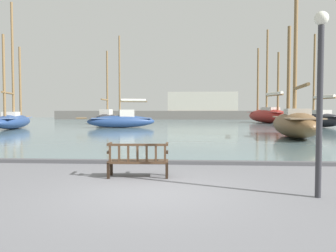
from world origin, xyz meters
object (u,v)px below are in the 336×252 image
(sailboat_far_starboard, at_px, (295,122))
(sailboat_distant_harbor, at_px, (268,114))
(park_bench, at_px, (138,160))
(sailboat_far_port, at_px, (122,120))
(sailboat_centre_channel, at_px, (107,117))
(sailboat_mid_starboard, at_px, (315,118))
(sailboat_outer_port, at_px, (13,119))
(lamp_post, at_px, (320,84))

(sailboat_far_starboard, bearing_deg, sailboat_distant_harbor, 80.38)
(park_bench, distance_m, sailboat_distant_harbor, 41.95)
(sailboat_far_port, bearing_deg, sailboat_centre_channel, 111.96)
(sailboat_mid_starboard, distance_m, sailboat_outer_port, 31.07)
(sailboat_far_port, relative_size, sailboat_distant_harbor, 0.70)
(sailboat_far_starboard, bearing_deg, sailboat_mid_starboard, 65.12)
(lamp_post, bearing_deg, sailboat_distant_harbor, 78.09)
(sailboat_mid_starboard, distance_m, lamp_post, 31.30)
(park_bench, distance_m, lamp_post, 4.75)
(park_bench, relative_size, sailboat_far_starboard, 0.16)
(sailboat_centre_channel, distance_m, lamp_post, 39.85)
(sailboat_far_port, xyz_separation_m, sailboat_centre_channel, (-4.23, 10.49, 0.07))
(park_bench, height_order, sailboat_outer_port, sailboat_outer_port)
(sailboat_far_starboard, xyz_separation_m, sailboat_distant_harbor, (4.52, 26.67, 0.35))
(sailboat_far_starboard, relative_size, sailboat_distant_harbor, 0.76)
(sailboat_far_port, height_order, sailboat_mid_starboard, sailboat_mid_starboard)
(park_bench, bearing_deg, sailboat_far_port, 102.65)
(sailboat_outer_port, bearing_deg, sailboat_far_port, 16.20)
(sailboat_outer_port, bearing_deg, sailboat_distant_harbor, 32.00)
(sailboat_distant_harbor, distance_m, lamp_post, 42.67)
(sailboat_far_port, relative_size, sailboat_centre_channel, 0.95)
(sailboat_outer_port, distance_m, sailboat_distant_harbor, 33.62)
(sailboat_far_starboard, height_order, sailboat_distant_harbor, sailboat_distant_harbor)
(sailboat_centre_channel, height_order, sailboat_distant_harbor, sailboat_distant_harbor)
(sailboat_centre_channel, height_order, sailboat_far_starboard, sailboat_far_starboard)
(sailboat_centre_channel, xyz_separation_m, sailboat_far_starboard, (18.12, -22.27, 0.12))
(sailboat_centre_channel, relative_size, lamp_post, 2.64)
(sailboat_far_starboard, distance_m, sailboat_distant_harbor, 27.05)
(sailboat_outer_port, bearing_deg, sailboat_far_starboard, -20.26)
(park_bench, bearing_deg, sailboat_distant_harbor, 72.25)
(lamp_post, bearing_deg, park_bench, 155.77)
(sailboat_far_port, distance_m, sailboat_centre_channel, 11.31)
(sailboat_centre_channel, bearing_deg, sailboat_far_port, -68.04)
(park_bench, relative_size, sailboat_centre_channel, 0.16)
(sailboat_mid_starboard, xyz_separation_m, lamp_post, (-10.89, -29.31, 1.30))
(sailboat_far_port, distance_m, sailboat_far_starboard, 18.22)
(sailboat_far_port, relative_size, sailboat_mid_starboard, 0.95)
(sailboat_far_port, bearing_deg, sailboat_far_starboard, -40.31)
(park_bench, height_order, sailboat_mid_starboard, sailboat_mid_starboard)
(sailboat_centre_channel, relative_size, sailboat_outer_port, 0.81)
(park_bench, bearing_deg, sailboat_centre_channel, 105.49)
(park_bench, xyz_separation_m, sailboat_distant_harbor, (12.79, 39.94, 0.94))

